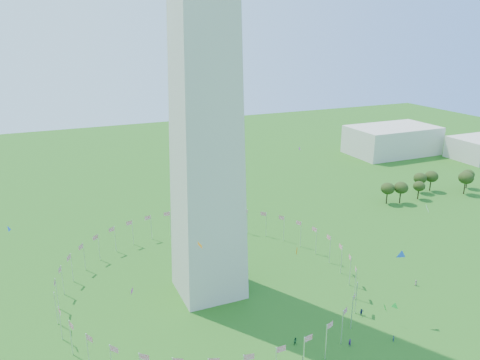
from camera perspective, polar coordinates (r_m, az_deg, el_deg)
name	(u,v)px	position (r m, az deg, el deg)	size (l,w,h in m)	color
flag_ring	(209,276)	(133.13, -3.80, -11.56)	(80.24, 80.24, 9.00)	silver
gov_building_east_a	(392,140)	(288.31, 18.03, 4.66)	(50.00, 30.00, 16.00)	beige
kites_aloft	(294,266)	(109.67, 6.55, -10.41)	(108.96, 84.00, 35.33)	blue
tree_line_east	(430,186)	(220.71, 22.13, -0.65)	(52.80, 15.57, 10.10)	#2E4316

